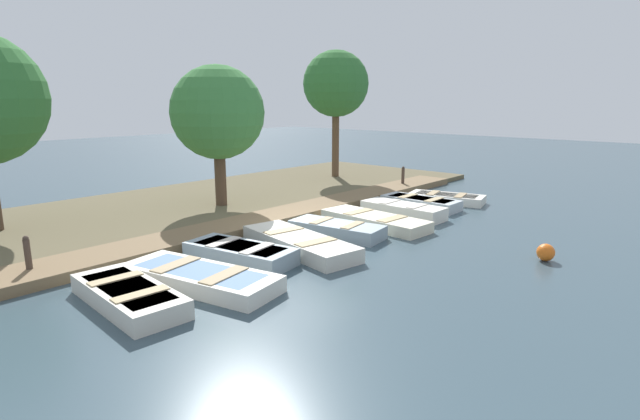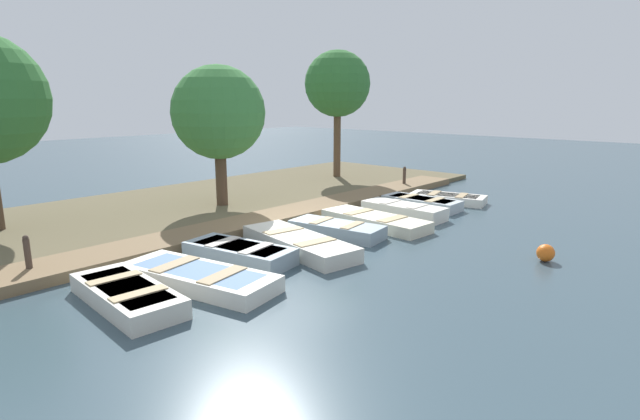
# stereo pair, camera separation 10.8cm
# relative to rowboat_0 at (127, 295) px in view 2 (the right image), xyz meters

# --- Properties ---
(ground_plane) EXTENTS (80.00, 80.00, 0.00)m
(ground_plane) POSITION_rel_rowboat_0_xyz_m (-1.15, 6.24, -0.19)
(ground_plane) COLOR #384C56
(shore_bank) EXTENTS (8.00, 24.00, 0.18)m
(shore_bank) POSITION_rel_rowboat_0_xyz_m (-6.15, 6.24, -0.10)
(shore_bank) COLOR brown
(shore_bank) RESTS_ON ground_plane
(dock_walkway) EXTENTS (1.43, 19.97, 0.25)m
(dock_walkway) POSITION_rel_rowboat_0_xyz_m (-2.69, 6.24, -0.07)
(dock_walkway) COLOR brown
(dock_walkway) RESTS_ON ground_plane
(rowboat_0) EXTENTS (2.89, 1.28, 0.39)m
(rowboat_0) POSITION_rel_rowboat_0_xyz_m (0.00, 0.00, 0.00)
(rowboat_0) COLOR beige
(rowboat_0) RESTS_ON ground_plane
(rowboat_1) EXTENTS (3.61, 1.90, 0.36)m
(rowboat_1) POSITION_rel_rowboat_0_xyz_m (0.16, 1.46, -0.02)
(rowboat_1) COLOR silver
(rowboat_1) RESTS_ON ground_plane
(rowboat_2) EXTENTS (2.81, 1.52, 0.42)m
(rowboat_2) POSITION_rel_rowboat_0_xyz_m (-0.42, 2.99, 0.02)
(rowboat_2) COLOR #8C9EA8
(rowboat_2) RESTS_ON ground_plane
(rowboat_3) EXTENTS (3.72, 1.77, 0.39)m
(rowboat_3) POSITION_rel_rowboat_0_xyz_m (-0.00, 4.55, 0.00)
(rowboat_3) COLOR beige
(rowboat_3) RESTS_ON ground_plane
(rowboat_4) EXTENTS (2.76, 1.38, 0.39)m
(rowboat_4) POSITION_rel_rowboat_0_xyz_m (-0.17, 6.23, 0.00)
(rowboat_4) COLOR #8C9EA8
(rowboat_4) RESTS_ON ground_plane
(rowboat_5) EXTENTS (3.48, 1.38, 0.36)m
(rowboat_5) POSITION_rel_rowboat_0_xyz_m (-0.01, 7.83, -0.02)
(rowboat_5) COLOR beige
(rowboat_5) RESTS_ON ground_plane
(rowboat_6) EXTENTS (2.74, 1.01, 0.44)m
(rowboat_6) POSITION_rel_rowboat_0_xyz_m (-0.04, 9.43, 0.03)
(rowboat_6) COLOR silver
(rowboat_6) RESTS_ON ground_plane
(rowboat_7) EXTENTS (2.70, 1.05, 0.38)m
(rowboat_7) POSITION_rel_rowboat_0_xyz_m (-0.30, 10.99, -0.00)
(rowboat_7) COLOR #B2BCC1
(rowboat_7) RESTS_ON ground_plane
(rowboat_8) EXTENTS (2.84, 1.66, 0.33)m
(rowboat_8) POSITION_rel_rowboat_0_xyz_m (-0.07, 12.46, -0.03)
(rowboat_8) COLOR silver
(rowboat_8) RESTS_ON ground_plane
(mooring_post_near) EXTENTS (0.13, 0.13, 0.97)m
(mooring_post_near) POSITION_rel_rowboat_0_xyz_m (-2.78, -0.72, 0.30)
(mooring_post_near) COLOR #47382D
(mooring_post_near) RESTS_ON ground_plane
(mooring_post_far) EXTENTS (0.13, 0.13, 0.97)m
(mooring_post_far) POSITION_rel_rowboat_0_xyz_m (-2.78, 13.76, 0.30)
(mooring_post_far) COLOR #47382D
(mooring_post_far) RESTS_ON ground_plane
(buoy) EXTENTS (0.41, 0.41, 0.41)m
(buoy) POSITION_rel_rowboat_0_xyz_m (4.91, 7.78, 0.01)
(buoy) COLOR orange
(buoy) RESTS_ON ground_plane
(park_tree_left) EXTENTS (3.09, 3.09, 4.84)m
(park_tree_left) POSITION_rel_rowboat_0_xyz_m (-5.24, 6.17, 3.08)
(park_tree_left) COLOR #4C3828
(park_tree_left) RESTS_ON ground_plane
(park_tree_center) EXTENTS (2.96, 2.96, 5.89)m
(park_tree_center) POSITION_rel_rowboat_0_xyz_m (-6.44, 13.72, 4.17)
(park_tree_center) COLOR brown
(park_tree_center) RESTS_ON ground_plane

